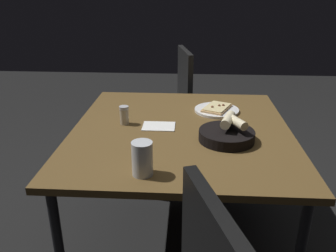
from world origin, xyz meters
TOP-DOWN VIEW (x-y plane):
  - ground at (0.00, 0.00)m, footprint 8.00×8.00m
  - dining_table at (0.00, 0.00)m, footprint 1.06×1.14m
  - pizza_plate at (0.19, 0.25)m, footprint 0.24×0.24m
  - bread_basket at (0.21, -0.13)m, footprint 0.25×0.25m
  - beer_glass at (-0.13, -0.45)m, footprint 0.08×0.08m
  - pepper_shaker at (-0.29, 0.04)m, footprint 0.05×0.05m
  - napkin at (-0.11, 0.01)m, footprint 0.16×0.12m
  - chair_near at (-0.11, 0.94)m, footprint 0.52×0.52m

SIDE VIEW (x-z plane):
  - ground at x=0.00m, z-range 0.00..0.00m
  - chair_near at x=-0.11m, z-range 0.06..1.00m
  - dining_table at x=0.00m, z-range 0.31..1.04m
  - napkin at x=-0.11m, z-range 0.73..0.73m
  - pizza_plate at x=0.19m, z-range 0.72..0.76m
  - bread_basket at x=0.21m, z-range 0.71..0.82m
  - pepper_shaker at x=-0.29m, z-range 0.73..0.82m
  - beer_glass at x=-0.13m, z-range 0.72..0.85m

